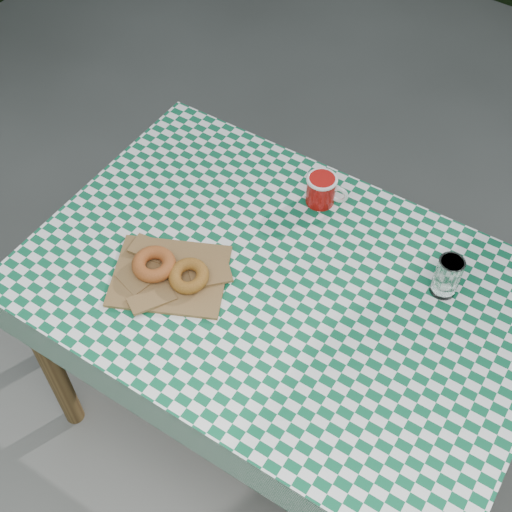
{
  "coord_description": "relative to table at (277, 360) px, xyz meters",
  "views": [
    {
      "loc": [
        0.36,
        -0.79,
        2.12
      ],
      "look_at": [
        -0.26,
        0.06,
        0.79
      ],
      "focal_mm": 47.84,
      "sensor_mm": 36.0,
      "label": 1
    }
  ],
  "objects": [
    {
      "name": "coffee_mug",
      "position": [
        -0.07,
        0.29,
        0.42
      ],
      "size": [
        0.19,
        0.19,
        0.09
      ],
      "primitive_type": null,
      "rotation": [
        0.0,
        0.0,
        0.26
      ],
      "color": "#A50D0A",
      "rests_on": "tablecloth"
    },
    {
      "name": "drinking_glass",
      "position": [
        0.33,
        0.21,
        0.44
      ],
      "size": [
        0.06,
        0.06,
        0.11
      ],
      "primitive_type": "cylinder",
      "rotation": [
        0.0,
        0.0,
        -0.02
      ],
      "color": "white",
      "rests_on": "tablecloth"
    },
    {
      "name": "bagel_front",
      "position": [
        -0.28,
        -0.15,
        0.41
      ],
      "size": [
        0.15,
        0.15,
        0.03
      ],
      "primitive_type": "torus",
      "rotation": [
        0.0,
        0.0,
        0.54
      ],
      "color": "#A14B21",
      "rests_on": "paper_bag"
    },
    {
      "name": "table",
      "position": [
        0.0,
        0.0,
        0.0
      ],
      "size": [
        1.29,
        0.9,
        0.75
      ],
      "primitive_type": "cube",
      "rotation": [
        0.0,
        0.0,
        0.05
      ],
      "color": "brown",
      "rests_on": "ground"
    },
    {
      "name": "ground",
      "position": [
        0.17,
        -0.05,
        -0.38
      ],
      "size": [
        60.0,
        60.0,
        0.0
      ],
      "primitive_type": "plane",
      "color": "#52524D",
      "rests_on": "ground"
    },
    {
      "name": "paper_bag",
      "position": [
        -0.24,
        -0.14,
        0.39
      ],
      "size": [
        0.35,
        0.33,
        0.01
      ],
      "primitive_type": "cube",
      "rotation": [
        0.0,
        0.0,
        0.49
      ],
      "color": "olive",
      "rests_on": "tablecloth"
    },
    {
      "name": "bagel_back",
      "position": [
        -0.18,
        -0.13,
        0.41
      ],
      "size": [
        0.11,
        0.11,
        0.03
      ],
      "primitive_type": "torus",
      "rotation": [
        0.0,
        0.0,
        -0.09
      ],
      "color": "#9A6520",
      "rests_on": "paper_bag"
    },
    {
      "name": "tablecloth",
      "position": [
        0.0,
        0.0,
        0.38
      ],
      "size": [
        1.31,
        0.92,
        0.01
      ],
      "primitive_type": "cube",
      "rotation": [
        0.0,
        0.0,
        0.05
      ],
      "color": "#0D5936",
      "rests_on": "table"
    }
  ]
}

